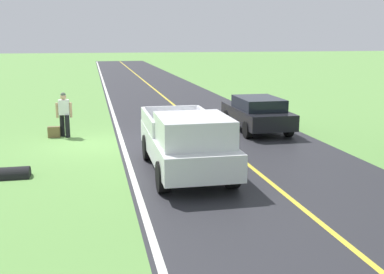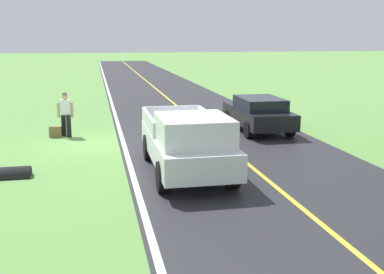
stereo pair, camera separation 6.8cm
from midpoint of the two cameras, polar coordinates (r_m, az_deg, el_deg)
name	(u,v)px [view 2 (the right image)]	position (r m, az deg, el deg)	size (l,w,h in m)	color
ground_plane	(96,144)	(17.53, -11.51, -0.86)	(200.00, 200.00, 0.00)	#609347
road_surface	(217,139)	(18.12, 3.15, -0.20)	(7.52, 120.00, 0.00)	#28282D
lane_edge_line	(123,143)	(17.56, -8.21, -0.70)	(0.16, 117.60, 0.00)	silver
lane_centre_line	(217,139)	(18.12, 3.15, -0.20)	(0.14, 117.60, 0.00)	gold
hitchhiker_walking	(66,112)	(18.98, -14.98, 2.96)	(0.62, 0.52, 1.75)	black
suitcase_carried	(55,132)	(19.08, -16.14, 0.60)	(0.20, 0.46, 0.42)	brown
pickup_truck_passing	(188,141)	(13.24, -0.40, -0.51)	(2.12, 5.41, 1.82)	silver
sedan_near_oncoming	(258,113)	(19.72, 8.15, 2.92)	(1.96, 4.42, 1.41)	black
drainage_culvert	(16,177)	(14.09, -20.42, -4.57)	(0.60, 0.60, 0.80)	black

